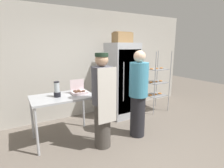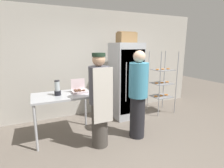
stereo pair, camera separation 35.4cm
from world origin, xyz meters
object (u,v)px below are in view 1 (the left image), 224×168
Objects in this scene: donut_box at (79,92)px; person_baker at (102,100)px; blender_pitcher at (57,90)px; refrigerator at (122,81)px; cardboard_storage_box at (122,38)px; baking_rack at (156,82)px; person_customer at (138,94)px.

donut_box is 0.17× the size of person_baker.
blender_pitcher is at bearing 135.90° from person_baker.
cardboard_storage_box is (-0.01, -0.01, 1.08)m from refrigerator.
refrigerator is 4.30× the size of cardboard_storage_box.
cardboard_storage_box reaches higher than blender_pitcher.
person_customer is at bearing -146.25° from baking_rack.
donut_box is 0.66× the size of cardboard_storage_box.
donut_box is (-2.38, -0.30, 0.11)m from baking_rack.
person_baker is at bearing -44.10° from blender_pitcher.
donut_box is at bearing -0.85° from blender_pitcher.
cardboard_storage_box is at bearing 18.71° from donut_box.
person_customer is at bearing 0.40° from person_baker.
refrigerator is 1.55m from person_baker.
donut_box is 0.17× the size of person_customer.
person_baker is at bearing -136.40° from cardboard_storage_box.
cardboard_storage_box is (1.32, 0.45, 1.09)m from donut_box.
person_baker reaches higher than blender_pitcher.
refrigerator is 1.11m from person_customer.
person_customer reaches higher than baking_rack.
baking_rack is 5.73× the size of blender_pitcher.
blender_pitcher is at bearing -173.94° from baking_rack.
refrigerator is 1.41m from donut_box.
baking_rack is 2.83m from blender_pitcher.
blender_pitcher is at bearing 157.14° from person_customer.
donut_box is 0.65m from person_baker.
person_baker is 0.98× the size of person_customer.
refrigerator is at bearing 171.77° from baking_rack.
cardboard_storage_box reaches higher than refrigerator.
person_customer is at bearing -22.86° from blender_pitcher.
refrigerator reaches higher than baking_rack.
donut_box is 1.77m from cardboard_storage_box.
baking_rack is 3.82× the size of cardboard_storage_box.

